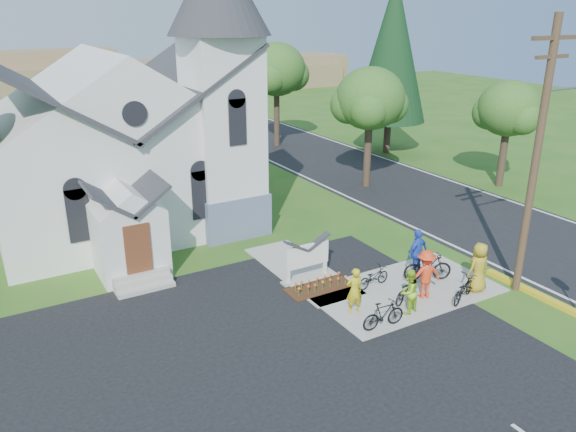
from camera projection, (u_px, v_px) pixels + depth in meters
ground at (382, 307)px, 20.21m from camera, size 120.00×120.00×0.00m
parking_lot at (227, 402)px, 15.30m from camera, size 20.00×16.00×0.02m
road at (356, 171)px, 37.08m from camera, size 8.00×90.00×0.02m
sidewalk at (405, 291)px, 21.32m from camera, size 7.00×4.00×0.05m
church at (124, 120)px, 25.94m from camera, size 12.35×12.00×13.00m
church_sign at (307, 256)px, 21.89m from camera, size 2.20×0.40×1.70m
flower_bed at (319, 288)px, 21.50m from camera, size 2.60×1.10×0.07m
utility_pole at (538, 151)px, 19.64m from camera, size 3.45×0.28×10.00m
tree_road_near at (370, 99)px, 32.13m from camera, size 4.00×4.00×7.05m
tree_road_mid at (276, 70)px, 41.90m from camera, size 4.40×4.40×7.80m
tree_road_far at (509, 109)px, 32.38m from camera, size 3.60×3.60×6.30m
conifer at (392, 49)px, 39.30m from camera, size 5.20×5.20×12.40m
distant_hills at (104, 79)px, 66.72m from camera, size 61.00×10.00×5.60m
cyclist_0 at (354, 290)px, 19.51m from camera, size 0.68×0.52×1.68m
bike_0 at (373, 277)px, 21.45m from camera, size 1.57×0.70×0.80m
cyclist_1 at (409, 291)px, 19.47m from camera, size 0.92×0.79×1.64m
bike_1 at (384, 315)px, 18.65m from camera, size 1.65×0.57×0.97m
cyclist_2 at (417, 253)px, 22.15m from camera, size 1.23×0.72×1.97m
bike_2 at (407, 289)px, 20.43m from camera, size 1.82×1.25×0.91m
cyclist_3 at (425, 274)px, 20.50m from camera, size 1.34×0.98×1.86m
bike_3 at (428, 267)px, 21.88m from camera, size 1.96×1.28×1.15m
cyclist_4 at (479, 267)px, 20.93m from camera, size 0.95×0.63×1.94m
bike_4 at (463, 289)px, 20.43m from camera, size 1.80×1.20×0.89m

